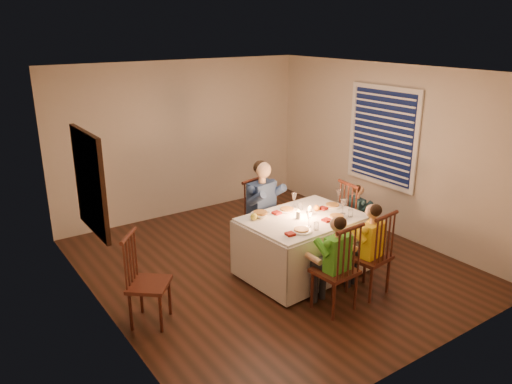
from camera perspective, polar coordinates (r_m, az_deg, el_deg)
ground at (r=6.95m, az=1.51°, el=-8.23°), size 5.00×5.00×0.00m
wall_left at (r=5.51m, az=-17.65°, el=-1.79°), size 0.02×5.00×2.60m
wall_right at (r=7.96m, az=14.83°, el=4.66°), size 0.02×5.00×2.60m
wall_back at (r=8.54m, az=-8.40°, el=6.01°), size 4.50×0.02×2.60m
ceiling at (r=6.22m, az=1.72°, el=13.66°), size 5.00×5.00×0.00m
dining_table at (r=6.50m, az=5.37°, el=-4.75°), size 1.60×1.20×0.77m
chair_adult at (r=7.27m, az=0.79°, el=-6.95°), size 0.53×0.51×1.08m
chair_near_left at (r=6.03m, az=8.75°, el=-12.97°), size 0.47×0.45×1.08m
chair_near_right at (r=6.42m, az=12.49°, el=-11.10°), size 0.50×0.48×1.08m
chair_end at (r=7.43m, az=11.23°, el=-6.73°), size 0.46×0.48×1.08m
chair_extra at (r=5.84m, az=-11.81°, el=-14.29°), size 0.59×0.60×1.05m
adult at (r=7.27m, az=0.79°, el=-6.95°), size 0.62×0.58×1.37m
child_green at (r=6.03m, az=8.75°, el=-12.97°), size 0.42×0.39×1.15m
child_yellow at (r=6.42m, az=12.49°, el=-11.10°), size 0.45×0.43×1.16m
child_teal at (r=7.43m, az=11.23°, el=-6.73°), size 0.33×0.35×1.02m
setting_adult at (r=6.60m, az=3.56°, el=-2.08°), size 0.28×0.28×0.02m
setting_green at (r=5.98m, az=5.20°, el=-4.42°), size 0.28×0.28×0.02m
setting_yellow at (r=6.44m, az=9.19°, el=-2.85°), size 0.28×0.28×0.02m
setting_teal at (r=6.83m, az=8.73°, el=-1.57°), size 0.28×0.28×0.02m
candle_left at (r=6.34m, az=4.85°, el=-2.65°), size 0.06×0.06×0.10m
candle_right at (r=6.47m, az=6.17°, el=-2.23°), size 0.06×0.06×0.10m
squash at (r=6.28m, az=-0.24°, el=-2.84°), size 0.09×0.09×0.09m
orange_fruit at (r=6.63m, az=6.95°, el=-1.84°), size 0.08×0.08×0.08m
serving_bowl at (r=6.38m, az=0.51°, el=-2.62°), size 0.30×0.30×0.06m
wall_mirror at (r=5.73m, az=-18.45°, el=1.03°), size 0.06×0.95×1.15m
window_blinds at (r=7.95m, az=14.20°, el=6.17°), size 0.07×1.34×1.54m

